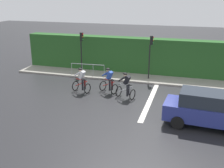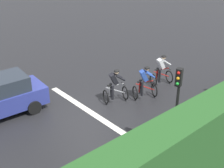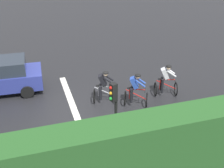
{
  "view_description": "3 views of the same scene",
  "coord_description": "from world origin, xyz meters",
  "px_view_note": "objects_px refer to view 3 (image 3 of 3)",
  "views": [
    {
      "loc": [
        -15.95,
        -1.99,
        6.33
      ],
      "look_at": [
        -0.73,
        2.53,
        0.98
      ],
      "focal_mm": 43.83,
      "sensor_mm": 36.0,
      "label": 1
    },
    {
      "loc": [
        9.41,
        -7.0,
        7.45
      ],
      "look_at": [
        -0.02,
        1.24,
        1.22
      ],
      "focal_mm": 49.7,
      "sensor_mm": 36.0,
      "label": 2
    },
    {
      "loc": [
        12.41,
        -1.81,
        8.27
      ],
      "look_at": [
        -0.7,
        2.23,
        0.74
      ],
      "focal_mm": 51.85,
      "sensor_mm": 36.0,
      "label": 3
    }
  ],
  "objects_px": {
    "cyclist_lead": "(166,81)",
    "pedestrian_railing_kerbside": "(222,116)",
    "traffic_light_near_crossing": "(114,112)",
    "car_navy": "(1,77)",
    "cyclist_mid": "(104,88)",
    "cyclist_second": "(135,91)"
  },
  "relations": [
    {
      "from": "cyclist_lead",
      "to": "cyclist_second",
      "type": "relative_size",
      "value": 1.0
    },
    {
      "from": "cyclist_second",
      "to": "cyclist_lead",
      "type": "bearing_deg",
      "value": 104.25
    },
    {
      "from": "cyclist_lead",
      "to": "cyclist_mid",
      "type": "bearing_deg",
      "value": -94.34
    },
    {
      "from": "cyclist_lead",
      "to": "cyclist_mid",
      "type": "xyz_separation_m",
      "value": [
        -0.23,
        -3.08,
        0.0
      ]
    },
    {
      "from": "cyclist_mid",
      "to": "pedestrian_railing_kerbside",
      "type": "xyz_separation_m",
      "value": [
        3.63,
        3.98,
        -0.04
      ]
    },
    {
      "from": "cyclist_lead",
      "to": "traffic_light_near_crossing",
      "type": "relative_size",
      "value": 0.5
    },
    {
      "from": "cyclist_mid",
      "to": "pedestrian_railing_kerbside",
      "type": "distance_m",
      "value": 5.39
    },
    {
      "from": "cyclist_mid",
      "to": "car_navy",
      "type": "relative_size",
      "value": 0.39
    },
    {
      "from": "cyclist_second",
      "to": "car_navy",
      "type": "relative_size",
      "value": 0.39
    },
    {
      "from": "cyclist_second",
      "to": "cyclist_mid",
      "type": "bearing_deg",
      "value": -117.17
    },
    {
      "from": "cyclist_lead",
      "to": "cyclist_mid",
      "type": "relative_size",
      "value": 1.0
    },
    {
      "from": "cyclist_lead",
      "to": "traffic_light_near_crossing",
      "type": "distance_m",
      "value": 5.7
    },
    {
      "from": "cyclist_lead",
      "to": "car_navy",
      "type": "relative_size",
      "value": 0.39
    },
    {
      "from": "cyclist_mid",
      "to": "pedestrian_railing_kerbside",
      "type": "bearing_deg",
      "value": 47.62
    },
    {
      "from": "pedestrian_railing_kerbside",
      "to": "traffic_light_near_crossing",
      "type": "bearing_deg",
      "value": -83.72
    },
    {
      "from": "cyclist_second",
      "to": "pedestrian_railing_kerbside",
      "type": "relative_size",
      "value": 0.61
    },
    {
      "from": "traffic_light_near_crossing",
      "to": "pedestrian_railing_kerbside",
      "type": "bearing_deg",
      "value": 96.28
    },
    {
      "from": "cyclist_lead",
      "to": "pedestrian_railing_kerbside",
      "type": "relative_size",
      "value": 0.61
    },
    {
      "from": "cyclist_lead",
      "to": "pedestrian_railing_kerbside",
      "type": "distance_m",
      "value": 3.52
    },
    {
      "from": "cyclist_second",
      "to": "car_navy",
      "type": "xyz_separation_m",
      "value": [
        -3.13,
        -5.94,
        0.08
      ]
    },
    {
      "from": "cyclist_second",
      "to": "traffic_light_near_crossing",
      "type": "relative_size",
      "value": 0.5
    },
    {
      "from": "cyclist_lead",
      "to": "car_navy",
      "type": "distance_m",
      "value": 8.15
    }
  ]
}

